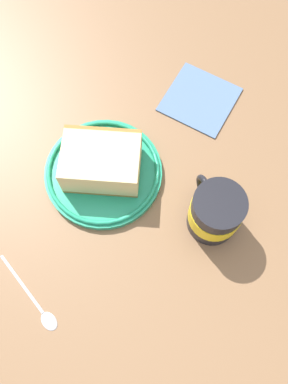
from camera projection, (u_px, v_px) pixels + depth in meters
The scene contains 6 objects.
ground_plane at pixel (116, 206), 68.75cm from camera, with size 139.23×139.23×3.39cm, color brown.
small_plate at pixel (103, 172), 68.01cm from camera, with size 18.99×18.99×1.87cm.
cake_slice at pixel (102, 162), 65.00cm from camera, with size 10.77×13.19×6.05cm.
tea_mug at pixel (215, 212), 61.77cm from camera, with size 9.29×7.95×9.09cm.
teaspoon at pixel (39, 307), 61.09cm from camera, with size 9.06×12.09×0.80cm.
folded_napkin at pixel (200, 99), 73.60cm from camera, with size 11.34×11.43×0.60cm, color slate.
Camera 1 is at (20.33, 10.13, 63.40)cm, focal length 39.49 mm.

